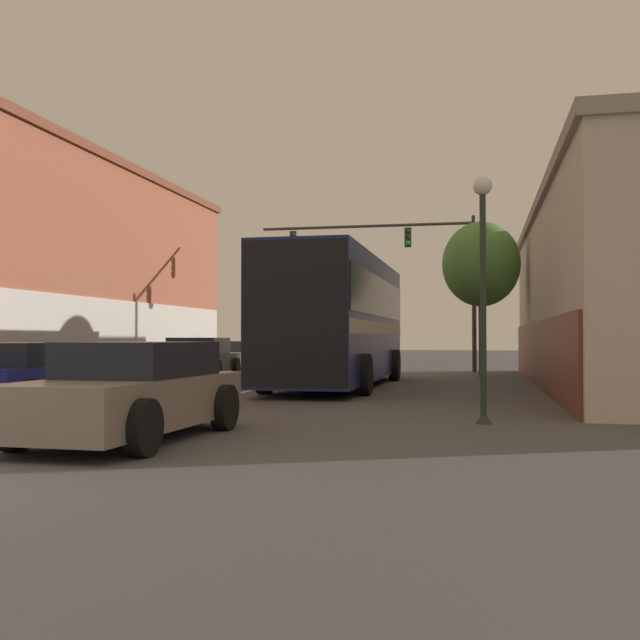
{
  "coord_description": "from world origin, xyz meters",
  "views": [
    {
      "loc": [
        5.85,
        -5.7,
        1.37
      ],
      "look_at": [
        1.72,
        13.62,
        1.85
      ],
      "focal_mm": 42.0,
      "sensor_mm": 36.0,
      "label": 1
    }
  ],
  "objects": [
    {
      "name": "lane_center_line",
      "position": [
        0.0,
        14.64,
        0.0
      ],
      "size": [
        0.14,
        41.28,
        0.01
      ],
      "color": "silver",
      "rests_on": "ground_plane"
    },
    {
      "name": "bus",
      "position": [
        1.93,
        15.1,
        2.01
      ],
      "size": [
        2.78,
        10.26,
        3.58
      ],
      "rotation": [
        0.0,
        0.0,
        1.57
      ],
      "color": "navy",
      "rests_on": "ground_plane"
    },
    {
      "name": "hatchback_foreground",
      "position": [
        1.25,
        3.68,
        0.64
      ],
      "size": [
        2.01,
        4.23,
        1.31
      ],
      "rotation": [
        0.0,
        0.0,
        1.54
      ],
      "color": "slate",
      "rests_on": "ground_plane"
    },
    {
      "name": "parked_car_left_near",
      "position": [
        -4.02,
        26.44,
        0.6
      ],
      "size": [
        2.28,
        3.98,
        1.23
      ],
      "rotation": [
        0.0,
        0.0,
        1.5
      ],
      "color": "silver",
      "rests_on": "ground_plane"
    },
    {
      "name": "parked_car_left_mid",
      "position": [
        -4.06,
        14.61,
        0.6
      ],
      "size": [
        2.07,
        4.39,
        1.25
      ],
      "rotation": [
        0.0,
        0.0,
        1.53
      ],
      "color": "navy",
      "rests_on": "ground_plane"
    },
    {
      "name": "parked_car_left_far",
      "position": [
        -4.08,
        19.92,
        0.65
      ],
      "size": [
        2.42,
        4.45,
        1.38
      ],
      "rotation": [
        0.0,
        0.0,
        1.65
      ],
      "color": "black",
      "rests_on": "ground_plane"
    },
    {
      "name": "parked_car_left_distant",
      "position": [
        -3.71,
        8.61,
        0.61
      ],
      "size": [
        2.29,
        4.6,
        1.27
      ],
      "rotation": [
        0.0,
        0.0,
        1.68
      ],
      "color": "navy",
      "rests_on": "ground_plane"
    },
    {
      "name": "traffic_signal_gantry",
      "position": [
        2.91,
        25.26,
        4.66
      ],
      "size": [
        9.0,
        0.36,
        6.36
      ],
      "color": "#333338",
      "rests_on": "ground_plane"
    },
    {
      "name": "street_lamp",
      "position": [
        5.91,
        6.54,
        2.29
      ],
      "size": [
        0.31,
        0.31,
        3.97
      ],
      "color": "#233323",
      "rests_on": "ground_plane"
    },
    {
      "name": "street_tree_near",
      "position": [
        5.91,
        21.2,
        3.97
      ],
      "size": [
        2.72,
        2.45,
        5.48
      ],
      "color": "brown",
      "rests_on": "ground_plane"
    }
  ]
}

